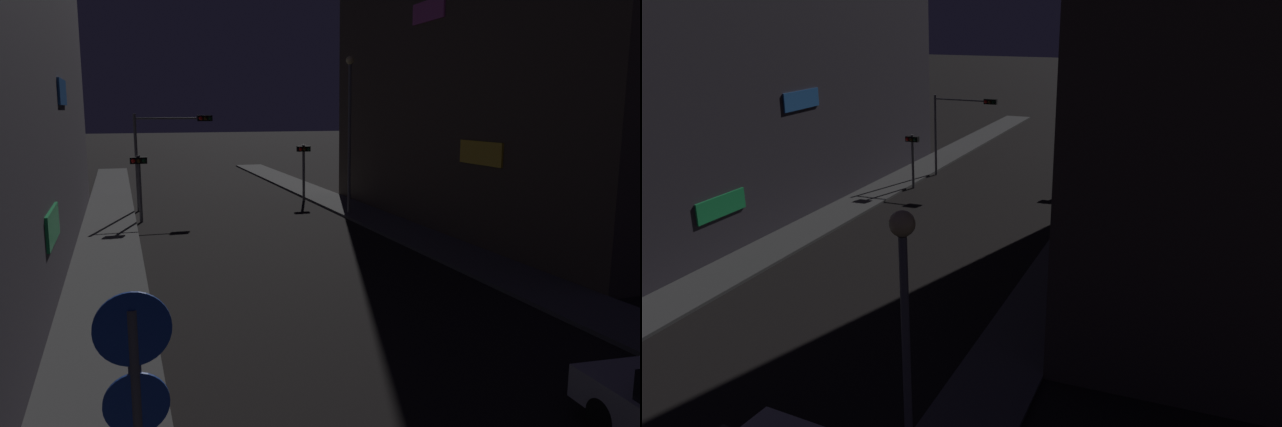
% 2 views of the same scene
% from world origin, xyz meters
% --- Properties ---
extents(sidewalk_left, '(2.45, 61.93, 0.12)m').
position_xyz_m(sidewalk_left, '(-6.27, 28.97, 0.06)').
color(sidewalk_left, '#4C4C4C').
rests_on(sidewalk_left, ground_plane).
extents(sidewalk_right, '(2.45, 61.93, 0.12)m').
position_xyz_m(sidewalk_right, '(6.27, 28.97, 0.06)').
color(sidewalk_right, '#4C4C4C').
rests_on(sidewalk_right, ground_plane).
extents(building_facade_left, '(8.83, 30.80, 13.11)m').
position_xyz_m(building_facade_left, '(-11.87, 25.34, 6.55)').
color(building_facade_left, '#3D3842').
rests_on(building_facade_left, ground_plane).
extents(building_facade_right, '(10.67, 22.52, 21.01)m').
position_xyz_m(building_facade_right, '(12.79, 26.41, 10.51)').
color(building_facade_right, '#473D33').
rests_on(building_facade_right, ground_plane).
extents(traffic_light_overhead, '(4.17, 0.41, 5.21)m').
position_xyz_m(traffic_light_overhead, '(-3.21, 35.57, 3.78)').
color(traffic_light_overhead, slate).
rests_on(traffic_light_overhead, ground_plane).
extents(traffic_light_left_kerb, '(0.80, 0.42, 3.26)m').
position_xyz_m(traffic_light_left_kerb, '(-4.80, 32.13, 2.37)').
color(traffic_light_left_kerb, slate).
rests_on(traffic_light_left_kerb, ground_plane).
extents(traffic_light_right_kerb, '(0.80, 0.41, 3.37)m').
position_xyz_m(traffic_light_right_kerb, '(4.80, 36.45, 2.44)').
color(traffic_light_right_kerb, slate).
rests_on(traffic_light_right_kerb, ground_plane).
extents(street_lamp_near_block, '(0.48, 0.48, 6.66)m').
position_xyz_m(street_lamp_near_block, '(6.20, 9.14, 4.57)').
color(street_lamp_near_block, slate).
rests_on(street_lamp_near_block, sidewalk_right).
extents(street_lamp_far_block, '(0.43, 0.43, 7.94)m').
position_xyz_m(street_lamp_far_block, '(5.55, 30.86, 5.03)').
color(street_lamp_far_block, slate).
rests_on(street_lamp_far_block, sidewalk_right).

